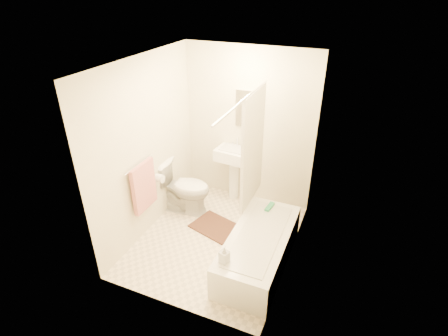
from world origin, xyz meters
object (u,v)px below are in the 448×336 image
at_px(sink, 234,172).
at_px(bathtub, 259,249).
at_px(bath_mat, 215,227).
at_px(toilet, 183,187).
at_px(soap_bottle, 224,255).

relative_size(sink, bathtub, 0.62).
height_order(sink, bath_mat, sink).
distance_m(sink, bathtub, 1.54).
xyz_separation_m(sink, bath_mat, (0.05, -0.83, -0.47)).
bearing_deg(bath_mat, toilet, 160.19).
xyz_separation_m(sink, bathtub, (0.84, -1.26, -0.27)).
height_order(sink, bathtub, sink).
bearing_deg(soap_bottle, toilet, 133.88).
relative_size(toilet, bathtub, 0.53).
bearing_deg(bathtub, toilet, 155.12).
xyz_separation_m(bathtub, soap_bottle, (-0.22, -0.58, 0.32)).
bearing_deg(toilet, soap_bottle, -142.43).
height_order(toilet, bath_mat, toilet).
xyz_separation_m(bath_mat, soap_bottle, (0.57, -1.01, 0.53)).
bearing_deg(soap_bottle, bathtub, 69.16).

